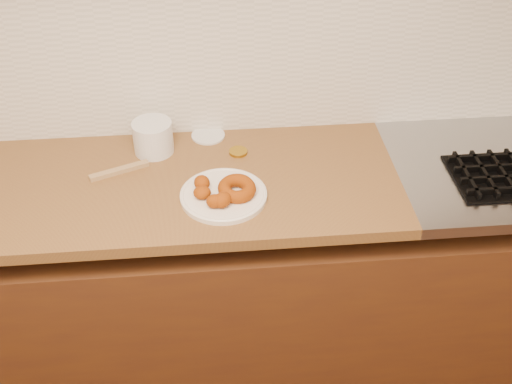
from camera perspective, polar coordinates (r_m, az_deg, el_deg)
wall_back at (r=2.14m, az=-1.77°, el=16.13°), size 4.00×0.02×2.70m
base_cabinet at (r=2.43m, az=-0.84°, el=-8.36°), size 3.60×0.60×0.77m
butcher_block at (r=2.17m, az=-18.37°, el=-0.05°), size 2.30×0.62×0.04m
backsplash at (r=2.19m, az=-1.67°, el=12.37°), size 3.60×0.02×0.60m
donut_plate at (r=2.00m, az=-2.90°, el=-0.31°), size 0.27×0.27×0.02m
ring_donut at (r=1.98m, az=-1.72°, el=0.31°), size 0.17×0.17×0.05m
fried_dough_chunks at (r=1.96m, az=-4.07°, el=-0.15°), size 0.13×0.16×0.05m
plastic_tub at (r=2.21m, az=-9.14°, el=4.83°), size 0.15×0.15×0.11m
tub_lid at (r=2.29m, az=-4.27°, el=5.04°), size 0.14×0.14×0.01m
brass_jar_lid at (r=2.20m, az=-1.59°, el=3.58°), size 0.08×0.08×0.01m
wooden_utensil at (r=2.15m, az=-12.06°, el=1.88°), size 0.19×0.10×0.02m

